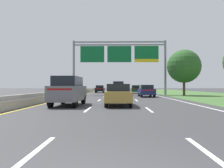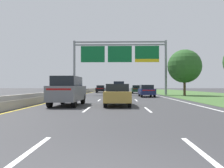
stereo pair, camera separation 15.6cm
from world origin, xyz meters
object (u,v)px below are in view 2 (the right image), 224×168
(roadside_tree_mid, at_px, (185,66))
(car_navy_right_lane_sedan, at_px, (146,91))
(car_black_left_lane_sedan, at_px, (101,89))
(overhead_sign_gantry, at_px, (120,56))
(car_gold_centre_lane_sedan, at_px, (117,94))
(pickup_truck_blue, at_px, (119,88))
(car_darkgreen_right_lane_sedan, at_px, (136,89))
(car_grey_left_lane_suv, at_px, (68,90))

(roadside_tree_mid, bearing_deg, car_navy_right_lane_sedan, -144.22)
(car_black_left_lane_sedan, bearing_deg, overhead_sign_gantry, -161.07)
(car_gold_centre_lane_sedan, distance_m, roadside_tree_mid, 20.77)
(car_gold_centre_lane_sedan, distance_m, car_navy_right_lane_sedan, 13.88)
(pickup_truck_blue, height_order, car_gold_centre_lane_sedan, pickup_truck_blue)
(pickup_truck_blue, xyz_separation_m, car_darkgreen_right_lane_sedan, (3.38, 5.77, -0.26))
(car_grey_left_lane_suv, distance_m, car_navy_right_lane_sedan, 15.27)
(pickup_truck_blue, relative_size, car_grey_left_lane_suv, 1.14)
(car_gold_centre_lane_sedan, bearing_deg, car_darkgreen_right_lane_sedan, -7.77)
(car_black_left_lane_sedan, xyz_separation_m, car_navy_right_lane_sedan, (7.43, -18.36, 0.00))
(pickup_truck_blue, bearing_deg, car_grey_left_lane_suv, 169.07)
(car_grey_left_lane_suv, distance_m, roadside_tree_mid, 22.70)
(car_gold_centre_lane_sedan, bearing_deg, car_grey_left_lane_suv, 89.73)
(overhead_sign_gantry, relative_size, pickup_truck_blue, 2.77)
(car_darkgreen_right_lane_sedan, relative_size, car_gold_centre_lane_sedan, 1.00)
(car_grey_left_lane_suv, bearing_deg, roadside_tree_mid, -35.82)
(car_darkgreen_right_lane_sedan, xyz_separation_m, car_gold_centre_lane_sedan, (-3.53, -27.17, 0.00))
(car_black_left_lane_sedan, height_order, car_gold_centre_lane_sedan, same)
(car_darkgreen_right_lane_sedan, bearing_deg, overhead_sign_gantry, 156.64)
(pickup_truck_blue, height_order, car_navy_right_lane_sedan, pickup_truck_blue)
(car_gold_centre_lane_sedan, relative_size, roadside_tree_mid, 0.64)
(pickup_truck_blue, distance_m, roadside_tree_mid, 10.97)
(pickup_truck_blue, distance_m, car_grey_left_lane_suv, 21.74)
(pickup_truck_blue, bearing_deg, overhead_sign_gantry, -174.97)
(car_gold_centre_lane_sedan, bearing_deg, car_navy_right_lane_sedan, -16.06)
(car_navy_right_lane_sedan, bearing_deg, roadside_tree_mid, -54.69)
(pickup_truck_blue, bearing_deg, car_navy_right_lane_sedan, -156.81)
(car_black_left_lane_sedan, relative_size, roadside_tree_mid, 0.64)
(car_gold_centre_lane_sedan, bearing_deg, roadside_tree_mid, -29.60)
(overhead_sign_gantry, height_order, car_darkgreen_right_lane_sedan, overhead_sign_gantry)
(car_darkgreen_right_lane_sedan, xyz_separation_m, car_navy_right_lane_sedan, (0.22, -13.81, 0.00))
(roadside_tree_mid, bearing_deg, car_darkgreen_right_lane_sedan, 124.76)
(car_navy_right_lane_sedan, xyz_separation_m, roadside_tree_mid, (6.24, 4.50, 3.57))
(car_darkgreen_right_lane_sedan, distance_m, car_gold_centre_lane_sedan, 27.40)
(pickup_truck_blue, distance_m, car_navy_right_lane_sedan, 8.82)
(car_grey_left_lane_suv, distance_m, car_gold_centre_lane_sedan, 3.63)
(car_gold_centre_lane_sedan, xyz_separation_m, roadside_tree_mid, (9.99, 17.86, 3.57))
(car_grey_left_lane_suv, height_order, car_navy_right_lane_sedan, car_grey_left_lane_suv)
(car_gold_centre_lane_sedan, height_order, car_navy_right_lane_sedan, same)
(car_gold_centre_lane_sedan, height_order, roadside_tree_mid, roadside_tree_mid)
(overhead_sign_gantry, height_order, roadside_tree_mid, overhead_sign_gantry)
(overhead_sign_gantry, bearing_deg, car_black_left_lane_sedan, 108.70)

